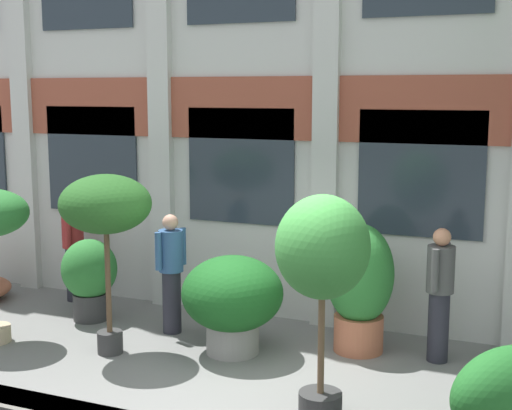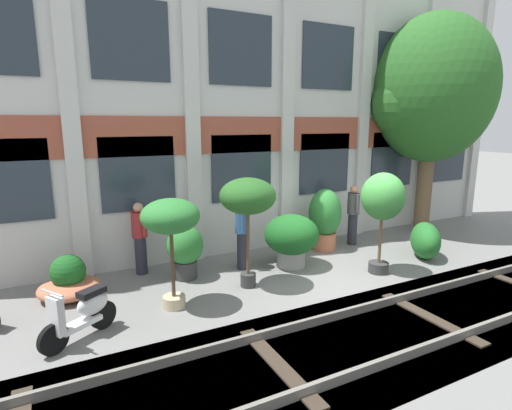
# 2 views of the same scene
# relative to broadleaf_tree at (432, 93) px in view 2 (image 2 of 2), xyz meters

# --- Properties ---
(ground_plane) EXTENTS (80.00, 80.00, 0.00)m
(ground_plane) POSITION_rel_broadleaf_tree_xyz_m (-4.65, -1.91, -4.26)
(ground_plane) COLOR slate
(apartment_facade) EXTENTS (16.11, 0.64, 8.66)m
(apartment_facade) POSITION_rel_broadleaf_tree_xyz_m (-4.65, 0.97, 0.05)
(apartment_facade) COLOR silver
(apartment_facade) RESTS_ON ground
(rail_tracks) EXTENTS (23.75, 2.80, 0.43)m
(rail_tracks) POSITION_rel_broadleaf_tree_xyz_m (-4.65, -4.19, -4.39)
(rail_tracks) COLOR #5B5449
(rail_tracks) RESTS_ON ground
(broadleaf_tree) EXTENTS (3.76, 3.58, 6.54)m
(broadleaf_tree) POSITION_rel_broadleaf_tree_xyz_m (0.00, 0.00, 0.00)
(broadleaf_tree) COLOR brown
(broadleaf_tree) RESTS_ON ground
(potted_plant_fluted_column) EXTENTS (1.31, 1.31, 1.27)m
(potted_plant_fluted_column) POSITION_rel_broadleaf_tree_xyz_m (-5.39, -0.83, -3.53)
(potted_plant_fluted_column) COLOR gray
(potted_plant_fluted_column) RESTS_ON ground
(potted_plant_low_pan) EXTENTS (1.06, 1.06, 2.08)m
(potted_plant_low_pan) POSITION_rel_broadleaf_tree_xyz_m (-8.52, -1.70, -2.59)
(potted_plant_low_pan) COLOR tan
(potted_plant_low_pan) RESTS_ON ground
(potted_plant_terracotta_small) EXTENTS (1.16, 1.16, 2.32)m
(potted_plant_terracotta_small) POSITION_rel_broadleaf_tree_xyz_m (-6.85, -1.45, -2.37)
(potted_plant_terracotta_small) COLOR #333333
(potted_plant_terracotta_small) RESTS_ON ground
(potted_plant_tall_urn) EXTENTS (0.97, 0.97, 2.32)m
(potted_plant_tall_urn) POSITION_rel_broadleaf_tree_xyz_m (-3.81, -2.10, -2.55)
(potted_plant_tall_urn) COLOR #333333
(potted_plant_tall_urn) RESTS_ON ground
(potted_plant_glazed_jar) EXTENTS (0.88, 0.88, 1.68)m
(potted_plant_glazed_jar) POSITION_rel_broadleaf_tree_xyz_m (-3.91, -0.14, -3.36)
(potted_plant_glazed_jar) COLOR #B76647
(potted_plant_glazed_jar) RESTS_ON ground
(potted_plant_wide_bowl) EXTENTS (1.19, 1.19, 0.87)m
(potted_plant_wide_bowl) POSITION_rel_broadleaf_tree_xyz_m (-10.24, -0.31, -3.95)
(potted_plant_wide_bowl) COLOR #B76647
(potted_plant_wide_bowl) RESTS_ON ground
(potted_plant_stone_basin) EXTENTS (0.81, 0.81, 1.21)m
(potted_plant_stone_basin) POSITION_rel_broadleaf_tree_xyz_m (-7.89, -0.41, -3.57)
(potted_plant_stone_basin) COLOR #333333
(potted_plant_stone_basin) RESTS_ON ground
(scooter_near_curb) EXTENTS (1.21, 0.84, 0.98)m
(scooter_near_curb) POSITION_rel_broadleaf_tree_xyz_m (-10.11, -2.13, -3.82)
(scooter_near_curb) COLOR black
(scooter_near_curb) RESTS_ON ground
(resident_by_doorway) EXTENTS (0.34, 0.52, 1.69)m
(resident_by_doorway) POSITION_rel_broadleaf_tree_xyz_m (-2.91, -0.11, -3.35)
(resident_by_doorway) COLOR #282833
(resident_by_doorway) RESTS_ON ground
(resident_watching_tracks) EXTENTS (0.34, 0.51, 1.66)m
(resident_watching_tracks) POSITION_rel_broadleaf_tree_xyz_m (-8.71, 0.32, -3.37)
(resident_watching_tracks) COLOR #282833
(resident_watching_tracks) RESTS_ON ground
(resident_near_plants) EXTENTS (0.34, 0.50, 1.68)m
(resident_near_plants) POSITION_rel_broadleaf_tree_xyz_m (-6.50, -0.44, -3.36)
(resident_near_plants) COLOR #282833
(resident_near_plants) RESTS_ON ground
(topiary_hedge) EXTENTS (1.41, 1.50, 0.90)m
(topiary_hedge) POSITION_rel_broadleaf_tree_xyz_m (-1.98, -1.84, -3.81)
(topiary_hedge) COLOR #236B28
(topiary_hedge) RESTS_ON ground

